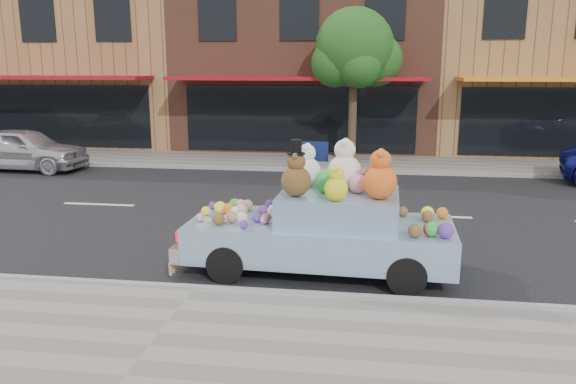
# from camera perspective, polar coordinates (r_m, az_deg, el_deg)

# --- Properties ---
(ground) EXTENTS (120.00, 120.00, 0.00)m
(ground) POSITION_cam_1_polar(r_m,az_deg,el_deg) (13.31, -3.04, -1.87)
(ground) COLOR black
(ground) RESTS_ON ground
(near_sidewalk) EXTENTS (60.00, 3.00, 0.12)m
(near_sidewalk) POSITION_cam_1_polar(r_m,az_deg,el_deg) (7.40, -12.96, -14.14)
(near_sidewalk) COLOR gray
(near_sidewalk) RESTS_ON ground
(far_sidewalk) EXTENTS (60.00, 3.00, 0.12)m
(far_sidewalk) POSITION_cam_1_polar(r_m,az_deg,el_deg) (19.57, 0.59, 3.10)
(far_sidewalk) COLOR gray
(far_sidewalk) RESTS_ON ground
(near_kerb) EXTENTS (60.00, 0.12, 0.13)m
(near_kerb) POSITION_cam_1_polar(r_m,az_deg,el_deg) (8.68, -9.42, -9.76)
(near_kerb) COLOR gray
(near_kerb) RESTS_ON ground
(far_kerb) EXTENTS (60.00, 0.12, 0.13)m
(far_kerb) POSITION_cam_1_polar(r_m,az_deg,el_deg) (18.11, -0.03, 2.32)
(far_kerb) COLOR gray
(far_kerb) RESTS_ON ground
(storefront_left) EXTENTS (10.00, 9.80, 7.30)m
(storefront_left) POSITION_cam_1_polar(r_m,az_deg,el_deg) (27.59, -19.40, 12.71)
(storefront_left) COLOR olive
(storefront_left) RESTS_ON ground
(storefront_mid) EXTENTS (10.00, 9.80, 7.30)m
(storefront_mid) POSITION_cam_1_polar(r_m,az_deg,el_deg) (24.73, 2.29, 13.47)
(storefront_mid) COLOR brown
(storefront_mid) RESTS_ON ground
(storefront_right) EXTENTS (10.00, 9.80, 7.30)m
(storefront_right) POSITION_cam_1_polar(r_m,az_deg,el_deg) (25.73, 25.60, 12.23)
(storefront_right) COLOR olive
(storefront_right) RESTS_ON ground
(street_tree) EXTENTS (3.00, 2.70, 5.22)m
(street_tree) POSITION_cam_1_polar(r_m,az_deg,el_deg) (19.19, 6.82, 13.71)
(street_tree) COLOR #38281C
(street_tree) RESTS_ON ground
(car_silver) EXTENTS (4.13, 1.77, 1.39)m
(car_silver) POSITION_cam_1_polar(r_m,az_deg,el_deg) (20.15, -25.28, 3.97)
(car_silver) COLOR silver
(car_silver) RESTS_ON ground
(art_car) EXTENTS (4.55, 1.92, 2.25)m
(art_car) POSITION_cam_1_polar(r_m,az_deg,el_deg) (9.27, 3.60, -3.28)
(art_car) COLOR black
(art_car) RESTS_ON ground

